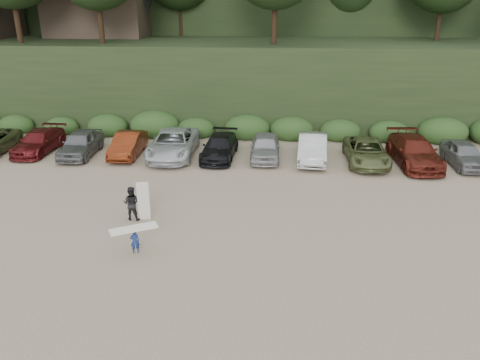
{
  "coord_description": "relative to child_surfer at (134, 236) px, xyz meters",
  "views": [
    {
      "loc": [
        3.07,
        -16.96,
        9.17
      ],
      "look_at": [
        1.49,
        3.0,
        1.3
      ],
      "focal_mm": 35.0,
      "sensor_mm": 36.0,
      "label": 1
    }
  ],
  "objects": [
    {
      "name": "ground",
      "position": [
        2.17,
        1.62,
        -0.73
      ],
      "size": [
        120.0,
        120.0,
        0.0
      ],
      "primitive_type": "plane",
      "color": "tan",
      "rests_on": "ground"
    },
    {
      "name": "adult_surfer",
      "position": [
        -0.91,
        2.83,
        0.06
      ],
      "size": [
        1.23,
        0.63,
        1.82
      ],
      "color": "black",
      "rests_on": "ground"
    },
    {
      "name": "parked_cars",
      "position": [
        -0.35,
        11.49,
        0.02
      ],
      "size": [
        40.02,
        6.06,
        1.65
      ],
      "color": "#ACADB1",
      "rests_on": "ground"
    },
    {
      "name": "child_surfer",
      "position": [
        0.0,
        0.0,
        0.0
      ],
      "size": [
        1.8,
        1.27,
        1.07
      ],
      "color": "navy",
      "rests_on": "ground"
    }
  ]
}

